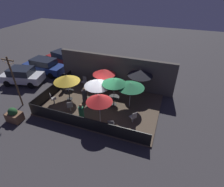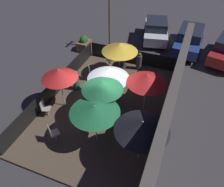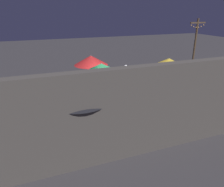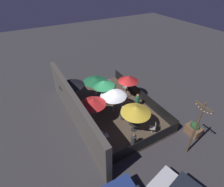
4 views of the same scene
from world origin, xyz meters
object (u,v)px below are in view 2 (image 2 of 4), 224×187
at_px(patio_umbrella_0, 120,47).
at_px(patio_chair_1, 45,108).
at_px(patron_1, 113,81).
at_px(light_post, 109,18).
at_px(dining_table_0, 119,67).
at_px(patio_chair_4, 53,133).
at_px(patio_chair_0, 109,58).
at_px(patio_umbrella_5, 142,126).
at_px(parked_car_1, 190,38).
at_px(patio_umbrella_3, 95,109).
at_px(patio_umbrella_4, 147,79).
at_px(patio_umbrella_2, 59,74).
at_px(patio_umbrella_6, 108,73).
at_px(patio_chair_2, 91,72).
at_px(patron_2, 139,62).
at_px(dining_table_1, 103,111).
at_px(patio_umbrella_1, 102,85).
at_px(patron_0, 76,81).
at_px(planter_box, 84,44).
at_px(parked_car_0, 156,30).
at_px(patio_chair_3, 157,79).

bearing_deg(patio_umbrella_0, patio_chair_1, -26.35).
height_order(patron_1, light_post, light_post).
height_order(dining_table_0, patio_chair_4, patio_chair_4).
bearing_deg(patio_chair_0, patio_umbrella_5, -17.67).
bearing_deg(patio_umbrella_5, patio_umbrella_0, -152.54).
relative_size(light_post, parked_car_1, 0.91).
bearing_deg(light_post, dining_table_0, 30.88).
xyz_separation_m(patio_umbrella_3, parked_car_1, (-10.19, 2.82, -1.20)).
bearing_deg(patio_umbrella_4, patio_umbrella_3, -27.95).
xyz_separation_m(patio_umbrella_2, light_post, (-6.79, -0.16, 0.15)).
relative_size(patio_umbrella_6, patio_chair_2, 2.31).
bearing_deg(patio_umbrella_3, patio_umbrella_4, 152.05).
distance_m(patio_umbrella_2, parked_car_1, 10.33).
bearing_deg(patio_umbrella_6, dining_table_0, -172.87).
height_order(patio_umbrella_4, patio_chair_0, patio_umbrella_4).
height_order(patio_umbrella_6, patron_2, patio_umbrella_6).
xyz_separation_m(patio_umbrella_3, patron_2, (-6.15, 0.18, -1.41)).
xyz_separation_m(patio_umbrella_4, light_post, (-5.51, -4.08, 0.27)).
xyz_separation_m(patio_umbrella_3, light_post, (-8.21, -2.65, 0.25)).
distance_m(patio_umbrella_6, dining_table_0, 2.85).
bearing_deg(patio_umbrella_6, light_post, -158.66).
distance_m(dining_table_1, patio_chair_0, 4.90).
bearing_deg(light_post, patio_umbrella_5, 28.79).
distance_m(patio_umbrella_1, patron_0, 3.27).
height_order(patio_umbrella_2, patron_2, patio_umbrella_2).
height_order(patio_chair_0, light_post, light_post).
distance_m(patio_umbrella_3, patio_umbrella_4, 3.06).
xyz_separation_m(patio_umbrella_3, patio_umbrella_6, (-2.48, -0.41, -0.04)).
xyz_separation_m(planter_box, parked_car_0, (-3.40, 4.51, 0.37)).
relative_size(patio_chair_0, patio_chair_3, 0.99).
xyz_separation_m(dining_table_0, dining_table_1, (3.76, 0.53, -0.01)).
distance_m(patio_chair_2, patio_chair_3, 3.86).
relative_size(dining_table_0, patron_0, 0.70).
bearing_deg(patio_umbrella_6, parked_car_1, 157.27).
xyz_separation_m(patron_0, parked_car_1, (-7.33, 5.37, 0.16)).
bearing_deg(patio_umbrella_4, patio_umbrella_1, -47.94).
xyz_separation_m(patio_umbrella_3, patio_chair_1, (-0.46, -2.97, -1.43)).
bearing_deg(patio_chair_2, patio_chair_3, -22.18).
relative_size(dining_table_0, parked_car_1, 0.19).
relative_size(patio_umbrella_0, patron_0, 1.78).
distance_m(patio_chair_4, patron_1, 4.48).
relative_size(patio_umbrella_5, dining_table_1, 2.67).
bearing_deg(patio_chair_2, patio_chair_0, 43.63).
distance_m(patio_umbrella_3, dining_table_1, 1.84).
relative_size(patio_umbrella_5, patron_0, 1.83).
xyz_separation_m(patio_chair_2, patron_0, (1.17, -0.39, 0.05)).
xyz_separation_m(patio_umbrella_1, patio_umbrella_6, (-1.24, -0.22, -0.26)).
distance_m(patio_umbrella_2, patio_chair_0, 4.76).
relative_size(patio_umbrella_0, patio_chair_2, 2.38).
height_order(patio_umbrella_0, patio_chair_4, patio_umbrella_0).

